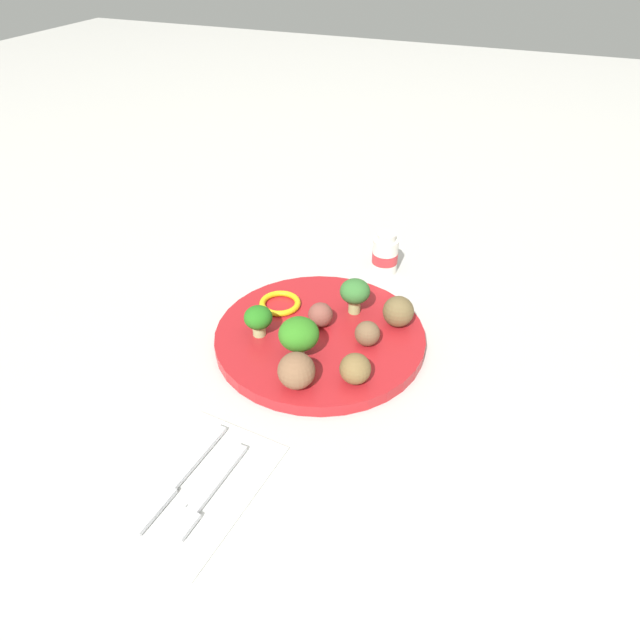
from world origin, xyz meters
TOP-DOWN VIEW (x-y plane):
  - ground_plane at (0.00, 0.00)m, footprint 4.00×4.00m
  - plate at (0.00, 0.00)m, footprint 0.28×0.28m
  - broccoli_floret_mid_left at (-0.06, 0.03)m, footprint 0.04×0.04m
  - broccoli_floret_back_left at (0.03, -0.07)m, footprint 0.04×0.04m
  - broccoli_floret_center at (0.05, -0.01)m, footprint 0.05×0.05m
  - meatball_mid_right at (-0.00, 0.07)m, footprint 0.03×0.03m
  - meatball_back_right at (0.11, 0.01)m, footprint 0.04×0.04m
  - meatball_front_left at (0.07, 0.07)m, footprint 0.04×0.04m
  - meatball_back_left at (-0.06, 0.09)m, footprint 0.04×0.04m
  - meatball_far_rim at (-0.02, -0.01)m, footprint 0.03×0.03m
  - pepper_ring_mid_left at (-0.04, -0.08)m, footprint 0.08×0.08m
  - napkin at (0.27, -0.03)m, footprint 0.18×0.14m
  - fork at (0.27, -0.01)m, footprint 0.12×0.03m
  - knife at (0.27, -0.05)m, footprint 0.15×0.03m
  - yogurt_bottle at (-0.21, 0.03)m, footprint 0.04×0.04m

SIDE VIEW (x-z plane):
  - ground_plane at x=0.00m, z-range 0.00..0.00m
  - napkin at x=0.27m, z-range 0.00..0.01m
  - knife at x=0.27m, z-range 0.00..0.01m
  - fork at x=0.27m, z-range 0.00..0.01m
  - plate at x=0.00m, z-range 0.00..0.02m
  - pepper_ring_mid_left at x=-0.04m, z-range 0.02..0.02m
  - yogurt_bottle at x=-0.21m, z-range 0.00..0.06m
  - meatball_mid_right at x=0.00m, z-range 0.02..0.05m
  - meatball_far_rim at x=-0.02m, z-range 0.02..0.05m
  - meatball_front_left at x=0.07m, z-range 0.02..0.05m
  - meatball_back_left at x=-0.06m, z-range 0.02..0.06m
  - meatball_back_right at x=0.11m, z-range 0.02..0.06m
  - broccoli_floret_back_left at x=0.03m, z-range 0.02..0.06m
  - broccoli_floret_mid_left at x=-0.06m, z-range 0.02..0.07m
  - broccoli_floret_center at x=0.05m, z-range 0.02..0.08m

